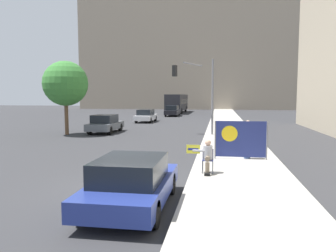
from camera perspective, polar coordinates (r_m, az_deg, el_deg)
The scene contains 13 objects.
ground_plane at distance 10.55m, azimuth -6.63°, elevation -10.98°, with size 160.00×160.00×0.00m, color #303033.
sidewalk_curb at distance 24.93m, azimuth 10.73°, elevation -1.41°, with size 3.67×90.00×0.14m, color #A8A399.
building_backdrop_far at distance 75.72m, azimuth 5.41°, elevation 12.52°, with size 52.00×12.00×24.88m.
seated_protester at distance 12.02m, azimuth 6.83°, elevation -5.08°, with size 0.98×0.77×1.22m.
jogger_on_sidewalk at distance 15.08m, azimuth 13.66°, elevation -2.22°, with size 0.34×0.34×1.72m.
protest_banner at distance 14.80m, azimuth 12.49°, elevation -2.24°, with size 2.30×0.06×1.70m.
traffic_light_pole at distance 24.33m, azimuth 5.13°, elevation 7.35°, with size 3.18×2.95×5.41m.
parked_car_curbside at distance 8.78m, azimuth -6.35°, elevation -9.71°, with size 1.90×4.15×1.35m.
car_on_road_nearest at distance 26.53m, azimuth -10.89°, elevation 0.40°, with size 1.86×4.22×1.44m.
car_on_road_midblock at distance 36.61m, azimuth -3.87°, elevation 1.80°, with size 1.77×4.62×1.41m.
car_on_road_distant at distance 47.01m, azimuth 0.80°, elevation 2.67°, with size 1.79×4.78×1.55m.
city_bus_on_road at distance 56.34m, azimuth 1.59°, elevation 4.17°, with size 2.49×12.18×3.12m.
street_tree_near_curb at distance 25.80m, azimuth -17.41°, elevation 7.05°, with size 3.35×3.35×5.53m.
Camera 1 is at (2.74, -9.75, 2.96)m, focal length 35.00 mm.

